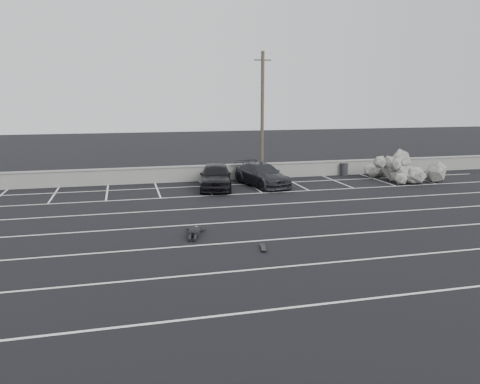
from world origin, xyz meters
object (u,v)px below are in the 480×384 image
object	(u,v)px
utility_pole	(262,117)
skateboard	(263,248)
car_left	(216,176)
trash_bin	(344,169)
riprap_pile	(404,172)
car_right	(262,175)
person	(195,229)

from	to	relation	value
utility_pole	skateboard	bearing A→B (deg)	-106.43
car_left	skateboard	xyz separation A→B (m)	(-0.56, -12.04, -0.74)
trash_bin	skateboard	distance (m)	18.10
trash_bin	riprap_pile	world-z (taller)	riprap_pile
car_right	trash_bin	world-z (taller)	car_right
riprap_pile	trash_bin	bearing A→B (deg)	133.61
utility_pole	riprap_pile	size ratio (longest dim) A/B	1.94
car_left	skateboard	bearing A→B (deg)	-81.22
person	skateboard	xyz separation A→B (m)	(2.17, -2.64, -0.16)
car_right	skateboard	distance (m)	12.91
riprap_pile	car_right	bearing A→B (deg)	175.78
riprap_pile	person	world-z (taller)	riprap_pile
car_right	skateboard	size ratio (longest dim) A/B	6.88
utility_pole	person	bearing A→B (deg)	-118.74
riprap_pile	skateboard	xyz separation A→B (m)	(-13.49, -11.63, -0.57)
trash_bin	skateboard	xyz separation A→B (m)	(-10.58, -14.69, -0.39)
car_right	trash_bin	size ratio (longest dim) A/B	5.44
car_right	trash_bin	bearing A→B (deg)	5.29
riprap_pile	skateboard	bearing A→B (deg)	-139.22
car_left	riprap_pile	bearing A→B (deg)	9.62
car_right	riprap_pile	bearing A→B (deg)	-17.54
car_left	person	bearing A→B (deg)	-94.77
car_left	car_right	xyz separation A→B (m)	(3.11, 0.32, -0.09)
trash_bin	riprap_pile	bearing A→B (deg)	-46.39
utility_pole	riprap_pile	distance (m)	10.33
trash_bin	skateboard	bearing A→B (deg)	-125.77
utility_pole	skateboard	distance (m)	15.49
trash_bin	person	world-z (taller)	trash_bin
car_right	riprap_pile	world-z (taller)	riprap_pile
car_right	skateboard	world-z (taller)	car_right
utility_pole	trash_bin	bearing A→B (deg)	3.60
skateboard	utility_pole	bearing A→B (deg)	85.06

